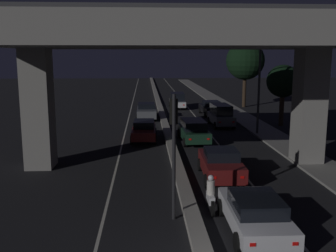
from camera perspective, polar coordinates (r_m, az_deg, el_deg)
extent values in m
cube|color=beige|center=(45.53, -5.46, 2.23)|extent=(0.12, 126.00, 0.00)
cube|color=beige|center=(45.80, 3.23, 2.31)|extent=(0.12, 126.00, 0.00)
cube|color=gray|center=(45.51, -1.11, 2.45)|extent=(0.62, 126.00, 0.27)
cube|color=gray|center=(39.83, 11.12, 1.03)|extent=(2.50, 126.00, 0.13)
cube|color=gray|center=(23.11, -18.31, 2.37)|extent=(1.48, 1.69, 6.71)
cube|color=gray|center=(24.28, 19.80, 2.64)|extent=(1.48, 1.69, 6.71)
cube|color=gray|center=(22.23, 1.27, 13.16)|extent=(19.00, 11.80, 1.47)
cube|color=#333335|center=(22.33, 1.28, 16.21)|extent=(19.00, 0.40, 0.90)
cylinder|color=black|center=(14.96, 0.87, -4.71)|extent=(0.14, 0.14, 4.89)
cube|color=black|center=(14.79, 0.83, 2.12)|extent=(0.30, 0.28, 0.95)
sphere|color=red|center=(14.90, 0.79, 3.33)|extent=(0.18, 0.18, 0.18)
sphere|color=black|center=(14.93, 0.79, 2.20)|extent=(0.18, 0.18, 0.18)
sphere|color=black|center=(14.98, 0.79, 1.08)|extent=(0.18, 0.18, 0.18)
cylinder|color=#2D2D30|center=(31.91, 13.05, 5.22)|extent=(0.18, 0.18, 7.32)
cylinder|color=#2D2D30|center=(31.49, 11.15, 11.63)|extent=(2.43, 0.10, 0.10)
ellipsoid|color=#F2B759|center=(31.21, 8.95, 11.52)|extent=(0.56, 0.32, 0.24)
cube|color=silver|center=(14.81, 12.42, -12.53)|extent=(1.92, 4.54, 0.59)
cube|color=black|center=(14.41, 12.74, -10.90)|extent=(1.67, 2.19, 0.48)
cylinder|color=black|center=(16.06, 7.75, -11.65)|extent=(0.21, 0.69, 0.69)
cylinder|color=black|center=(16.48, 14.15, -11.29)|extent=(0.21, 0.69, 0.69)
cylinder|color=black|center=(13.40, 10.14, -16.35)|extent=(0.21, 0.69, 0.69)
cylinder|color=black|center=(13.90, 17.81, -15.68)|extent=(0.21, 0.69, 0.69)
cube|color=red|center=(12.64, 12.20, -16.50)|extent=(0.18, 0.03, 0.11)
cube|color=red|center=(13.03, 18.00, -15.95)|extent=(0.18, 0.03, 0.11)
cube|color=#591414|center=(20.52, 7.65, -5.67)|extent=(1.96, 4.38, 0.74)
cube|color=black|center=(20.26, 7.74, -4.07)|extent=(1.67, 1.77, 0.50)
cylinder|color=black|center=(21.86, 4.66, -5.62)|extent=(0.22, 0.70, 0.69)
cylinder|color=black|center=(22.14, 9.33, -5.52)|extent=(0.22, 0.70, 0.69)
cylinder|color=black|center=(19.14, 5.64, -7.96)|extent=(0.22, 0.70, 0.69)
cylinder|color=black|center=(19.46, 10.97, -7.79)|extent=(0.22, 0.70, 0.69)
cube|color=red|center=(18.35, 6.77, -7.45)|extent=(0.18, 0.03, 0.11)
cube|color=red|center=(18.59, 10.75, -7.34)|extent=(0.18, 0.03, 0.11)
cube|color=black|center=(28.93, 3.72, -1.00)|extent=(1.96, 4.82, 0.70)
cube|color=black|center=(28.81, 3.73, 0.27)|extent=(1.67, 2.91, 0.60)
cylinder|color=black|center=(30.40, 1.61, -1.10)|extent=(0.23, 0.67, 0.66)
cylinder|color=black|center=(30.67, 4.83, -1.04)|extent=(0.23, 0.67, 0.66)
cylinder|color=black|center=(27.36, 2.45, -2.39)|extent=(0.23, 0.67, 0.66)
cylinder|color=black|center=(27.65, 6.01, -2.30)|extent=(0.23, 0.67, 0.66)
cube|color=red|center=(26.52, 3.23, -1.95)|extent=(0.18, 0.04, 0.11)
cube|color=red|center=(26.74, 5.86, -1.89)|extent=(0.18, 0.04, 0.11)
cube|color=#515459|center=(35.64, 7.70, 1.09)|extent=(1.80, 4.36, 0.76)
cube|color=black|center=(35.62, 7.69, 2.42)|extent=(1.56, 3.14, 0.87)
cylinder|color=black|center=(36.90, 5.96, 0.85)|extent=(0.22, 0.65, 0.64)
cylinder|color=black|center=(37.25, 8.42, 0.88)|extent=(0.22, 0.65, 0.64)
cylinder|color=black|center=(34.16, 6.88, 0.07)|extent=(0.22, 0.65, 0.64)
cylinder|color=black|center=(34.53, 9.52, 0.12)|extent=(0.22, 0.65, 0.64)
cube|color=red|center=(33.42, 7.54, 0.56)|extent=(0.18, 0.04, 0.11)
cube|color=red|center=(33.70, 9.48, 0.58)|extent=(0.18, 0.04, 0.11)
cube|color=black|center=(42.06, 6.26, 2.46)|extent=(2.05, 4.80, 0.70)
cube|color=black|center=(41.87, 6.31, 3.28)|extent=(1.72, 1.95, 0.54)
cylinder|color=black|center=(43.45, 4.65, 2.28)|extent=(0.22, 0.63, 0.62)
cylinder|color=black|center=(43.81, 7.01, 2.30)|extent=(0.22, 0.63, 0.62)
cylinder|color=black|center=(40.42, 5.43, 1.66)|extent=(0.22, 0.63, 0.62)
cylinder|color=black|center=(40.81, 7.96, 1.69)|extent=(0.22, 0.63, 0.62)
cube|color=red|center=(39.62, 6.04, 2.04)|extent=(0.18, 0.04, 0.11)
cube|color=red|center=(39.91, 7.88, 2.06)|extent=(0.18, 0.04, 0.11)
cube|color=silver|center=(47.29, 1.36, 3.36)|extent=(1.92, 4.41, 0.61)
cube|color=black|center=(47.31, 1.36, 4.29)|extent=(1.66, 3.18, 0.91)
cylinder|color=black|center=(48.71, 0.24, 3.20)|extent=(0.22, 0.68, 0.68)
cylinder|color=black|center=(48.80, 2.30, 3.21)|extent=(0.22, 0.68, 0.68)
cylinder|color=black|center=(45.86, 0.37, 2.76)|extent=(0.22, 0.68, 0.68)
cylinder|color=black|center=(45.96, 2.54, 2.77)|extent=(0.22, 0.68, 0.68)
cube|color=red|center=(45.08, 0.71, 3.06)|extent=(0.18, 0.04, 0.11)
cube|color=red|center=(45.15, 2.30, 3.07)|extent=(0.18, 0.04, 0.11)
cube|color=#591414|center=(29.58, -3.51, -0.82)|extent=(1.85, 4.58, 0.64)
cube|color=black|center=(29.70, -3.51, 0.33)|extent=(1.58, 2.22, 0.49)
cylinder|color=black|center=(28.17, -1.86, -2.03)|extent=(0.22, 0.66, 0.65)
cylinder|color=black|center=(28.22, -5.30, -2.04)|extent=(0.22, 0.66, 0.65)
cylinder|color=black|center=(31.10, -1.87, -0.85)|extent=(0.22, 0.66, 0.65)
cylinder|color=black|center=(31.14, -4.98, -0.87)|extent=(0.22, 0.66, 0.65)
cube|color=white|center=(31.82, -2.30, -0.19)|extent=(0.18, 0.03, 0.11)
cube|color=white|center=(31.86, -4.48, -0.21)|extent=(0.18, 0.03, 0.11)
cube|color=#515459|center=(39.41, -3.14, 2.04)|extent=(1.86, 4.64, 0.76)
cube|color=black|center=(39.56, -3.15, 2.98)|extent=(1.63, 2.23, 0.50)
cylinder|color=black|center=(37.97, -1.75, 1.16)|extent=(0.20, 0.63, 0.63)
cylinder|color=black|center=(37.96, -4.49, 1.13)|extent=(0.20, 0.63, 0.63)
cylinder|color=black|center=(40.99, -1.87, 1.83)|extent=(0.20, 0.63, 0.63)
cylinder|color=black|center=(40.99, -4.41, 1.80)|extent=(0.20, 0.63, 0.63)
cube|color=white|center=(41.74, -2.26, 2.35)|extent=(0.18, 0.03, 0.11)
cube|color=white|center=(41.74, -4.05, 2.33)|extent=(0.18, 0.03, 0.11)
cylinder|color=black|center=(17.14, 5.86, -10.30)|extent=(0.09, 0.62, 0.62)
cylinder|color=black|center=(15.98, 6.50, -11.88)|extent=(0.11, 0.62, 0.62)
cube|color=silver|center=(16.48, 6.18, -10.35)|extent=(0.26, 0.96, 0.32)
cylinder|color=beige|center=(16.33, 6.21, -8.87)|extent=(0.33, 0.33, 0.58)
sphere|color=silver|center=(16.20, 6.24, -7.49)|extent=(0.24, 0.24, 0.24)
cube|color=red|center=(15.85, 6.55, -11.21)|extent=(0.08, 0.03, 0.08)
cylinder|color=#38281C|center=(36.95, 16.15, 2.31)|extent=(0.42, 0.42, 2.94)
sphere|color=black|center=(36.70, 16.34, 6.28)|extent=(2.91, 2.91, 2.91)
cylinder|color=#2D2116|center=(49.31, 11.01, 4.99)|extent=(0.44, 0.44, 3.92)
sphere|color=black|center=(49.12, 11.15, 9.30)|extent=(4.65, 4.65, 4.65)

